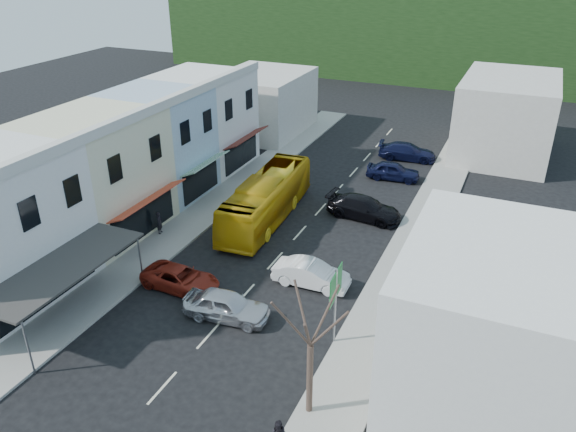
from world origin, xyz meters
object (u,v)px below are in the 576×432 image
Objects in this scene: street_tree at (310,345)px; traffic_signal at (456,119)px; car_red at (180,278)px; direction_sign at (335,308)px; bus at (267,199)px; car_silver at (227,307)px; pedestrian_left at (160,222)px; car_white at (311,275)px.

traffic_signal is (0.04, 37.12, -0.99)m from street_tree.
street_tree reaches higher than car_red.
bus is at bearing 126.25° from direction_sign.
car_silver is at bearing 99.18° from traffic_signal.
street_tree is (10.22, -5.77, 2.90)m from car_red.
car_red is 33.03m from traffic_signal.
traffic_signal is (10.26, 31.34, 1.91)m from car_red.
pedestrian_left is at bearing -141.58° from bus.
traffic_signal is at bearing -15.61° from car_red.
pedestrian_left reaches higher than car_silver.
car_white is 28.32m from traffic_signal.
car_silver is 0.84× the size of traffic_signal.
street_tree reaches higher than direction_sign.
street_tree is (3.51, -9.08, 2.90)m from car_white.
direction_sign is at bearing 109.25° from traffic_signal.
bus is 7.50m from pedestrian_left.
traffic_signal is (9.56, 21.44, 1.06)m from bus.
pedestrian_left is at bearing 144.75° from street_tree.
pedestrian_left is at bearing 47.89° from car_silver.
car_silver and car_white have the same top height.
car_red is (-6.70, -3.31, 0.00)m from car_white.
car_white is 11.65m from pedestrian_left.
direction_sign is (8.94, -10.97, 0.59)m from bus.
bus is 18.45m from street_tree.
bus reaches higher than car_white.
car_white is 0.96× the size of car_red.
car_red is 2.71× the size of pedestrian_left.
car_red is at bearing 92.22° from traffic_signal.
car_white is at bearing 111.15° from street_tree.
car_red is at bearing 114.92° from car_white.
direction_sign is 32.42m from traffic_signal.
street_tree reaches higher than traffic_signal.
traffic_signal reaches higher than car_red.
car_silver is 0.61× the size of street_tree.
direction_sign reaches higher than pedestrian_left.
direction_sign is at bearing -92.99° from car_silver.
pedestrian_left reaches higher than car_white.
direction_sign is 0.60× the size of street_tree.
pedestrian_left is at bearing 80.65° from traffic_signal.
car_silver is 8.30m from street_tree.
traffic_signal is at bearing -17.34° from car_silver.
car_silver is 0.96× the size of car_red.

